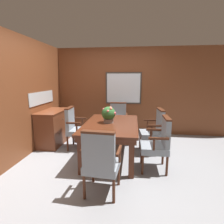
% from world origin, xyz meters
% --- Properties ---
extents(ground_plane, '(14.00, 14.00, 0.00)m').
position_xyz_m(ground_plane, '(0.00, 0.00, 0.00)').
color(ground_plane, gray).
extents(wall_back, '(7.20, 0.08, 2.45)m').
position_xyz_m(wall_back, '(0.00, 1.85, 1.23)').
color(wall_back, brown).
rests_on(wall_back, ground_plane).
extents(wall_left, '(0.08, 7.20, 2.45)m').
position_xyz_m(wall_left, '(-1.65, 0.00, 1.22)').
color(wall_left, brown).
rests_on(wall_left, ground_plane).
extents(dining_table, '(1.05, 1.63, 0.72)m').
position_xyz_m(dining_table, '(0.14, 0.15, 0.63)').
color(dining_table, '#4C2314').
rests_on(dining_table, ground_plane).
extents(chair_right_far, '(0.51, 0.55, 0.97)m').
position_xyz_m(chair_right_far, '(1.04, 0.53, 0.52)').
color(chair_right_far, '#472314').
rests_on(chair_right_far, ground_plane).
extents(chair_right_near, '(0.47, 0.52, 0.97)m').
position_xyz_m(chair_right_near, '(1.03, -0.24, 0.52)').
color(chair_right_near, '#472314').
rests_on(chair_right_near, ground_plane).
extents(chair_left_far, '(0.48, 0.53, 0.97)m').
position_xyz_m(chair_left_far, '(-0.74, 0.53, 0.52)').
color(chair_left_far, '#472314').
rests_on(chair_left_far, ground_plane).
extents(chair_head_far, '(0.52, 0.47, 0.97)m').
position_xyz_m(chair_head_far, '(0.17, 1.34, 0.52)').
color(chair_head_far, '#472314').
rests_on(chair_head_far, ground_plane).
extents(chair_head_near, '(0.54, 0.50, 0.97)m').
position_xyz_m(chair_head_near, '(0.15, -1.05, 0.52)').
color(chair_head_near, '#472314').
rests_on(chair_head_near, ground_plane).
extents(potted_plant, '(0.29, 0.28, 0.33)m').
position_xyz_m(potted_plant, '(0.08, 0.20, 0.90)').
color(potted_plant, gray).
rests_on(potted_plant, dining_table).
extents(sideboard_cabinet, '(0.51, 0.98, 0.84)m').
position_xyz_m(sideboard_cabinet, '(-1.37, 0.74, 0.42)').
color(sideboard_cabinet, brown).
rests_on(sideboard_cabinet, ground_plane).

